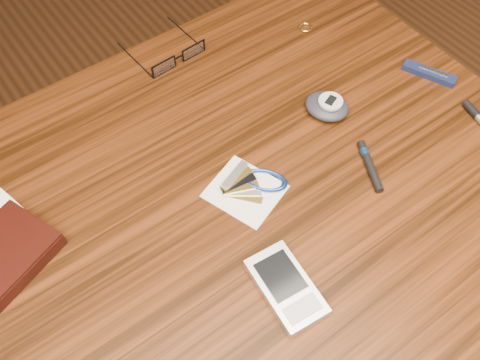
{
  "coord_description": "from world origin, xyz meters",
  "views": [
    {
      "loc": [
        -0.16,
        -0.3,
        1.35
      ],
      "look_at": [
        0.08,
        0.03,
        0.76
      ],
      "focal_mm": 40.0,
      "sensor_mm": 36.0,
      "label": 1
    }
  ],
  "objects_px": {
    "wallet_and_card": "(4,253)",
    "notepad_keys": "(253,185)",
    "eyeglasses": "(177,57)",
    "pda_phone": "(286,287)",
    "pedometer": "(327,106)",
    "desk": "(208,260)",
    "pocket_knife": "(429,73)"
  },
  "relations": [
    {
      "from": "wallet_and_card",
      "to": "notepad_keys",
      "type": "distance_m",
      "value": 0.33
    },
    {
      "from": "eyeglasses",
      "to": "pda_phone",
      "type": "relative_size",
      "value": 1.02
    },
    {
      "from": "notepad_keys",
      "to": "pedometer",
      "type": "bearing_deg",
      "value": 14.56
    },
    {
      "from": "wallet_and_card",
      "to": "notepad_keys",
      "type": "relative_size",
      "value": 1.4
    },
    {
      "from": "eyeglasses",
      "to": "notepad_keys",
      "type": "bearing_deg",
      "value": -99.67
    },
    {
      "from": "desk",
      "to": "pedometer",
      "type": "relative_size",
      "value": 12.18
    },
    {
      "from": "wallet_and_card",
      "to": "pocket_knife",
      "type": "relative_size",
      "value": 2.01
    },
    {
      "from": "wallet_and_card",
      "to": "eyeglasses",
      "type": "bearing_deg",
      "value": 25.52
    },
    {
      "from": "eyeglasses",
      "to": "notepad_keys",
      "type": "relative_size",
      "value": 0.93
    },
    {
      "from": "desk",
      "to": "notepad_keys",
      "type": "distance_m",
      "value": 0.14
    },
    {
      "from": "pocket_knife",
      "to": "pda_phone",
      "type": "bearing_deg",
      "value": -160.17
    },
    {
      "from": "wallet_and_card",
      "to": "pocket_knife",
      "type": "distance_m",
      "value": 0.67
    },
    {
      "from": "desk",
      "to": "eyeglasses",
      "type": "bearing_deg",
      "value": 64.18
    },
    {
      "from": "desk",
      "to": "pocket_knife",
      "type": "xyz_separation_m",
      "value": [
        0.44,
        0.02,
        0.11
      ]
    },
    {
      "from": "eyeglasses",
      "to": "pda_phone",
      "type": "xyz_separation_m",
      "value": [
        -0.1,
        -0.41,
        -0.0
      ]
    },
    {
      "from": "desk",
      "to": "pedometer",
      "type": "bearing_deg",
      "value": 12.11
    },
    {
      "from": "eyeglasses",
      "to": "notepad_keys",
      "type": "height_order",
      "value": "eyeglasses"
    },
    {
      "from": "pda_phone",
      "to": "pocket_knife",
      "type": "height_order",
      "value": "pda_phone"
    },
    {
      "from": "wallet_and_card",
      "to": "pda_phone",
      "type": "distance_m",
      "value": 0.35
    },
    {
      "from": "eyeglasses",
      "to": "pda_phone",
      "type": "bearing_deg",
      "value": -104.24
    },
    {
      "from": "desk",
      "to": "notepad_keys",
      "type": "height_order",
      "value": "notepad_keys"
    },
    {
      "from": "wallet_and_card",
      "to": "desk",
      "type": "bearing_deg",
      "value": -25.58
    },
    {
      "from": "notepad_keys",
      "to": "eyeglasses",
      "type": "bearing_deg",
      "value": 80.33
    },
    {
      "from": "notepad_keys",
      "to": "pocket_knife",
      "type": "relative_size",
      "value": 1.43
    },
    {
      "from": "wallet_and_card",
      "to": "pedometer",
      "type": "height_order",
      "value": "pedometer"
    },
    {
      "from": "pda_phone",
      "to": "pedometer",
      "type": "relative_size",
      "value": 1.35
    },
    {
      "from": "pedometer",
      "to": "pocket_knife",
      "type": "bearing_deg",
      "value": -12.18
    },
    {
      "from": "desk",
      "to": "pedometer",
      "type": "height_order",
      "value": "pedometer"
    },
    {
      "from": "wallet_and_card",
      "to": "eyeglasses",
      "type": "xyz_separation_m",
      "value": [
        0.36,
        0.17,
        -0.0
      ]
    },
    {
      "from": "eyeglasses",
      "to": "notepad_keys",
      "type": "xyz_separation_m",
      "value": [
        -0.05,
        -0.27,
        -0.01
      ]
    },
    {
      "from": "pda_phone",
      "to": "notepad_keys",
      "type": "height_order",
      "value": "pda_phone"
    },
    {
      "from": "desk",
      "to": "pocket_knife",
      "type": "distance_m",
      "value": 0.45
    }
  ]
}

